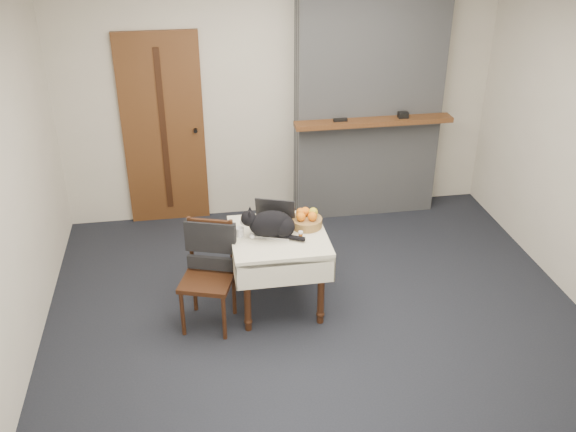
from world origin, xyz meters
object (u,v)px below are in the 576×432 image
object	(u,v)px
laptop	(273,223)
fruit_basket	(306,220)
side_table	(279,246)
cream_jar	(240,232)
pill_bottle	(301,236)
chair	(209,259)
cat	(272,224)
door	(164,131)

from	to	relation	value
laptop	fruit_basket	size ratio (longest dim) A/B	1.55
side_table	cream_jar	size ratio (longest dim) A/B	10.16
side_table	pill_bottle	size ratio (longest dim) A/B	10.13
pill_bottle	chair	bearing A→B (deg)	177.07
cat	chair	bearing A→B (deg)	-165.09
side_table	laptop	xyz separation A→B (m)	(-0.03, 0.09, 0.17)
door	side_table	size ratio (longest dim) A/B	2.56
laptop	pill_bottle	xyz separation A→B (m)	(0.19, -0.21, -0.02)
door	cream_jar	world-z (taller)	door
laptop	fruit_basket	xyz separation A→B (m)	(0.28, 0.01, -0.00)
cream_jar	chair	distance (m)	0.33
door	chair	world-z (taller)	door
cream_jar	pill_bottle	size ratio (longest dim) A/B	1.00
laptop	chair	bearing A→B (deg)	-142.57
door	laptop	world-z (taller)	door
laptop	fruit_basket	bearing A→B (deg)	23.10
door	cream_jar	bearing A→B (deg)	-71.37
pill_bottle	fruit_basket	bearing A→B (deg)	68.05
pill_bottle	chair	xyz separation A→B (m)	(-0.74, 0.04, -0.17)
door	pill_bottle	distance (m)	2.19
pill_bottle	chair	size ratio (longest dim) A/B	0.09
cream_jar	chair	xyz separation A→B (m)	(-0.26, -0.10, -0.17)
laptop	cream_jar	size ratio (longest dim) A/B	5.31
side_table	fruit_basket	distance (m)	0.32
cream_jar	cat	bearing A→B (deg)	-9.16
side_table	fruit_basket	world-z (taller)	fruit_basket
side_table	fruit_basket	bearing A→B (deg)	21.93
laptop	fruit_basket	distance (m)	0.28
fruit_basket	chair	xyz separation A→B (m)	(-0.83, -0.18, -0.19)
cream_jar	pill_bottle	distance (m)	0.50
cat	cream_jar	world-z (taller)	cat
pill_bottle	fruit_basket	xyz separation A→B (m)	(0.09, 0.22, 0.02)
cream_jar	fruit_basket	size ratio (longest dim) A/B	0.29
side_table	pill_bottle	distance (m)	0.25
door	fruit_basket	size ratio (longest dim) A/B	7.63
door	cream_jar	xyz separation A→B (m)	(0.59, -1.76, -0.26)
side_table	laptop	world-z (taller)	laptop
door	cat	size ratio (longest dim) A/B	3.93
side_table	chair	bearing A→B (deg)	-171.75
door	fruit_basket	bearing A→B (deg)	-55.38
side_table	laptop	bearing A→B (deg)	109.05
pill_bottle	cat	bearing A→B (deg)	155.45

